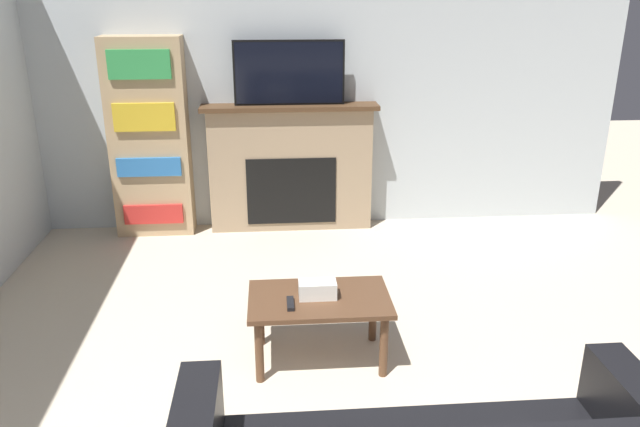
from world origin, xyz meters
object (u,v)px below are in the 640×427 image
(tv, at_px, (289,73))
(bookshelf, at_px, (149,138))
(fireplace, at_px, (291,167))
(coffee_table, at_px, (319,307))

(tv, height_order, bookshelf, bookshelf)
(tv, relative_size, bookshelf, 0.55)
(bookshelf, bearing_deg, fireplace, 1.06)
(fireplace, bearing_deg, coffee_table, -87.76)
(tv, bearing_deg, coffee_table, -87.74)
(coffee_table, distance_m, bookshelf, 2.65)
(fireplace, relative_size, tv, 1.63)
(bookshelf, bearing_deg, coffee_table, -59.11)
(fireplace, distance_m, coffee_table, 2.26)
(tv, relative_size, coffee_table, 1.16)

